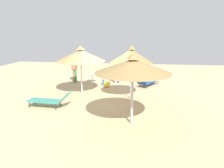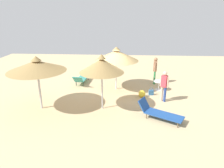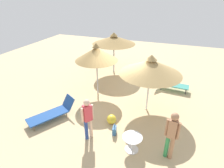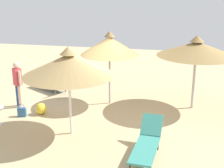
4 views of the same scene
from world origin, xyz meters
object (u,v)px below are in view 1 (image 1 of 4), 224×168
at_px(handbag, 103,82).
at_px(side_table_round, 93,77).
at_px(lounge_chair_front, 51,100).
at_px(beach_ball, 107,84).
at_px(parasol_umbrella_center, 81,55).
at_px(person_standing_far_right, 74,67).
at_px(lounge_chair_back, 147,81).
at_px(parasol_umbrella_near_left, 131,56).
at_px(parasol_umbrella_far_left, 133,66).
at_px(person_standing_edge, 117,69).

bearing_deg(handbag, side_table_round, -123.04).
xyz_separation_m(lounge_chair_front, handbag, (-4.44, 1.65, -0.20)).
height_order(lounge_chair_front, beach_ball, lounge_chair_front).
bearing_deg(lounge_chair_front, parasol_umbrella_center, 161.46).
bearing_deg(person_standing_far_right, beach_ball, 67.20).
xyz_separation_m(lounge_chair_back, beach_ball, (0.56, -2.46, -0.12)).
distance_m(parasol_umbrella_near_left, person_standing_far_right, 5.12).
height_order(handbag, beach_ball, handbag).
bearing_deg(side_table_round, parasol_umbrella_far_left, 24.99).
bearing_deg(lounge_chair_back, parasol_umbrella_near_left, -18.82).
bearing_deg(beach_ball, person_standing_edge, 155.30).
bearing_deg(lounge_chair_back, lounge_chair_front, -44.91).
bearing_deg(lounge_chair_back, person_standing_far_right, -95.11).
height_order(lounge_chair_back, handbag, lounge_chair_back).
bearing_deg(person_standing_edge, parasol_umbrella_far_left, 11.29).
xyz_separation_m(person_standing_edge, handbag, (0.53, -0.83, -0.79)).
relative_size(parasol_umbrella_center, beach_ball, 6.70).
height_order(person_standing_edge, handbag, person_standing_edge).
height_order(parasol_umbrella_center, lounge_chair_back, parasol_umbrella_center).
xyz_separation_m(parasol_umbrella_center, side_table_round, (-2.61, 0.02, -1.73)).
height_order(parasol_umbrella_center, person_standing_edge, parasol_umbrella_center).
distance_m(lounge_chair_front, handbag, 4.75).
relative_size(parasol_umbrella_near_left, handbag, 5.97).
xyz_separation_m(handbag, beach_ball, (0.55, 0.33, 0.03)).
bearing_deg(parasol_umbrella_near_left, lounge_chair_back, 161.18).
bearing_deg(person_standing_far_right, person_standing_edge, 91.81).
distance_m(parasol_umbrella_far_left, lounge_chair_front, 4.32).
bearing_deg(person_standing_far_right, parasol_umbrella_near_left, 51.84).
bearing_deg(parasol_umbrella_center, side_table_round, 179.55).
distance_m(parasol_umbrella_center, handbag, 2.98).
height_order(person_standing_far_right, handbag, person_standing_far_right).
xyz_separation_m(lounge_chair_front, side_table_round, (-4.99, 0.82, 0.03)).
distance_m(lounge_chair_front, person_standing_edge, 5.59).
height_order(parasol_umbrella_near_left, person_standing_edge, parasol_umbrella_near_left).
distance_m(lounge_chair_back, beach_ball, 2.52).
xyz_separation_m(person_standing_edge, side_table_round, (-0.01, -1.66, -0.56)).
bearing_deg(handbag, parasol_umbrella_center, -22.44).
xyz_separation_m(lounge_chair_back, side_table_round, (-0.53, -3.62, 0.08)).
height_order(parasol_umbrella_center, lounge_chair_front, parasol_umbrella_center).
height_order(parasol_umbrella_near_left, beach_ball, parasol_umbrella_near_left).
relative_size(parasol_umbrella_far_left, handbag, 5.95).
height_order(lounge_chair_back, beach_ball, lounge_chair_back).
bearing_deg(person_standing_edge, beach_ball, -24.70).
bearing_deg(lounge_chair_front, side_table_round, 170.69).
relative_size(parasol_umbrella_near_left, parasol_umbrella_center, 1.04).
relative_size(parasol_umbrella_far_left, person_standing_far_right, 1.53).
height_order(lounge_chair_front, person_standing_far_right, person_standing_far_right).
distance_m(lounge_chair_front, lounge_chair_back, 6.29).
bearing_deg(person_standing_edge, person_standing_far_right, -88.19).
bearing_deg(handbag, parasol_umbrella_far_left, 19.99).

